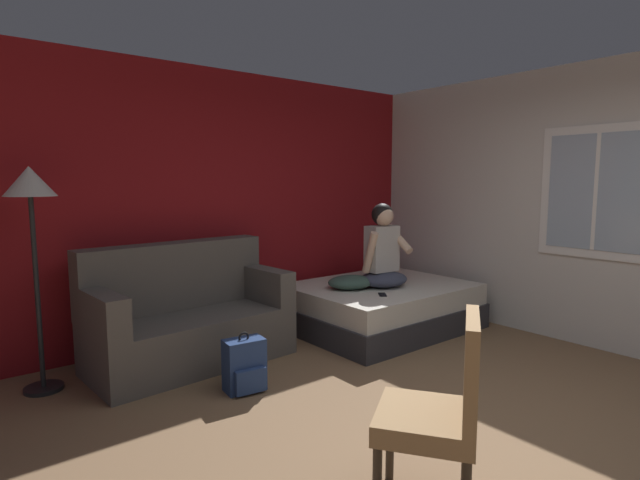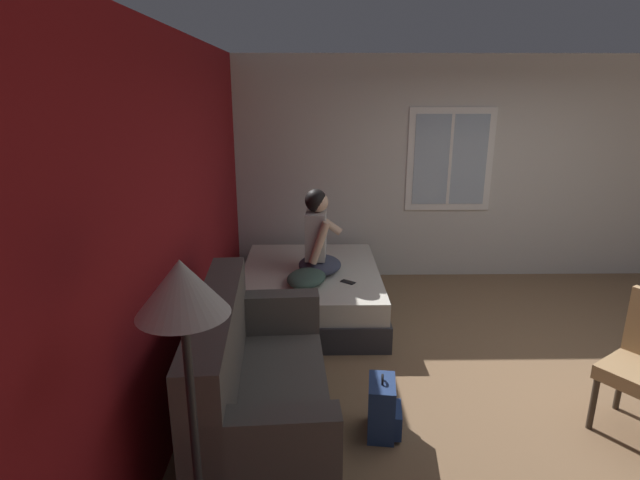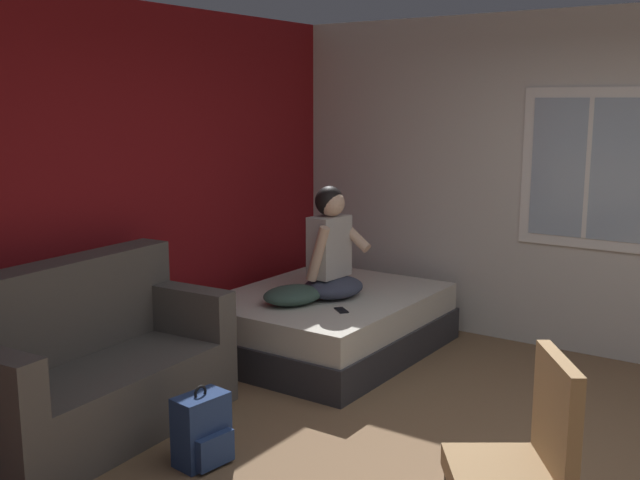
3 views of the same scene
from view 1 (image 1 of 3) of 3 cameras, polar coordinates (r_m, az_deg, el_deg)
name	(u,v)px [view 1 (image 1 of 3)]	position (r m, az deg, el deg)	size (l,w,h in m)	color
ground_plane	(474,449)	(3.36, 17.24, -21.82)	(40.00, 40.00, 0.00)	brown
wall_back_accent	(224,204)	(5.31, -10.94, 4.08)	(9.90, 0.16, 2.70)	maroon
bed	(381,306)	(5.49, 6.96, -7.52)	(1.86, 1.47, 0.48)	#2D2D33
couch	(187,318)	(4.59, -14.93, -8.57)	(1.75, 0.92, 1.04)	#514C47
side_chair	(441,407)	(2.55, 13.66, -18.03)	(0.64, 0.64, 0.98)	#382D23
person_seated	(383,253)	(5.28, 7.20, -1.47)	(0.55, 0.48, 0.88)	#383D51
backpack	(245,366)	(3.95, -8.58, -14.05)	(0.32, 0.26, 0.46)	navy
throw_pillow	(351,282)	(5.17, 3.52, -4.82)	(0.48, 0.36, 0.14)	#385147
cell_phone	(382,295)	(4.93, 7.14, -6.21)	(0.07, 0.14, 0.01)	black
floor_lamp	(31,203)	(4.22, -30.14, 3.65)	(0.36, 0.36, 1.70)	black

